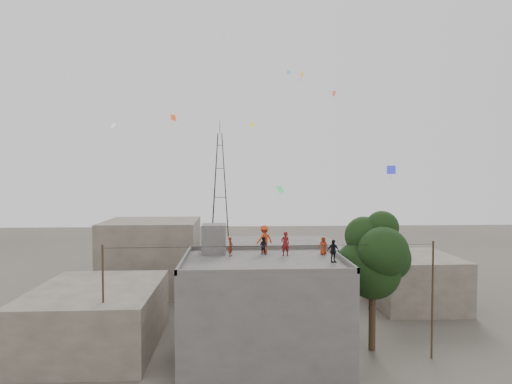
% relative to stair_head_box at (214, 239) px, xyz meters
% --- Properties ---
extents(ground, '(140.00, 140.00, 0.00)m').
position_rel_stair_head_box_xyz_m(ground, '(3.20, -2.60, -7.10)').
color(ground, '#47413A').
rests_on(ground, ground).
extents(main_building, '(10.00, 8.00, 6.10)m').
position_rel_stair_head_box_xyz_m(main_building, '(3.20, -2.60, -4.05)').
color(main_building, '#53504E').
rests_on(main_building, ground).
extents(parapet, '(10.00, 8.00, 0.30)m').
position_rel_stair_head_box_xyz_m(parapet, '(3.20, -2.60, -0.85)').
color(parapet, '#53504E').
rests_on(parapet, main_building).
extents(stair_head_box, '(1.60, 1.80, 2.00)m').
position_rel_stair_head_box_xyz_m(stair_head_box, '(0.00, 0.00, 0.00)').
color(stair_head_box, '#53504E').
rests_on(stair_head_box, main_building).
extents(neighbor_west, '(8.00, 10.00, 4.00)m').
position_rel_stair_head_box_xyz_m(neighbor_west, '(-7.80, -0.60, -5.10)').
color(neighbor_west, '#5A5247').
rests_on(neighbor_west, ground).
extents(neighbor_north, '(12.00, 9.00, 5.00)m').
position_rel_stair_head_box_xyz_m(neighbor_north, '(5.20, 11.40, -4.60)').
color(neighbor_north, '#53504E').
rests_on(neighbor_north, ground).
extents(neighbor_northwest, '(9.00, 8.00, 7.00)m').
position_rel_stair_head_box_xyz_m(neighbor_northwest, '(-6.80, 13.40, -3.60)').
color(neighbor_northwest, '#5A5247').
rests_on(neighbor_northwest, ground).
extents(neighbor_east, '(7.00, 8.00, 4.40)m').
position_rel_stair_head_box_xyz_m(neighbor_east, '(17.20, 7.40, -4.90)').
color(neighbor_east, '#5A5247').
rests_on(neighbor_east, ground).
extents(tree, '(4.90, 4.60, 9.10)m').
position_rel_stair_head_box_xyz_m(tree, '(10.57, -2.00, -1.00)').
color(tree, black).
rests_on(tree, ground).
extents(utility_line, '(20.12, 0.62, 7.40)m').
position_rel_stair_head_box_xyz_m(utility_line, '(3.70, -3.85, -3.27)').
color(utility_line, black).
rests_on(utility_line, ground).
extents(transmission_tower, '(2.97, 2.97, 20.01)m').
position_rel_stair_head_box_xyz_m(transmission_tower, '(-0.80, 37.40, 1.97)').
color(transmission_tower, black).
rests_on(transmission_tower, ground).
extents(person_red_adult, '(0.65, 0.50, 1.60)m').
position_rel_stair_head_box_xyz_m(person_red_adult, '(4.78, -1.12, -0.20)').
color(person_red_adult, maroon).
rests_on(person_red_adult, main_building).
extents(person_orange_child, '(0.69, 0.58, 1.21)m').
position_rel_stair_head_box_xyz_m(person_orange_child, '(7.39, -0.94, -0.40)').
color(person_orange_child, maroon).
rests_on(person_orange_child, main_building).
extents(person_dark_child, '(0.73, 0.70, 1.19)m').
position_rel_stair_head_box_xyz_m(person_dark_child, '(3.36, -0.61, -0.40)').
color(person_dark_child, black).
rests_on(person_dark_child, main_building).
extents(person_dark_adult, '(0.89, 0.58, 1.41)m').
position_rel_stair_head_box_xyz_m(person_dark_adult, '(7.45, -3.50, -0.30)').
color(person_dark_adult, black).
rests_on(person_dark_adult, main_building).
extents(person_orange_adult, '(1.42, 1.20, 1.91)m').
position_rel_stair_head_box_xyz_m(person_orange_adult, '(3.47, -0.04, -0.05)').
color(person_orange_adult, red).
rests_on(person_orange_adult, main_building).
extents(person_red_child, '(0.45, 0.54, 1.27)m').
position_rel_stair_head_box_xyz_m(person_red_child, '(1.14, -1.12, -0.37)').
color(person_red_child, maroon).
rests_on(person_red_child, main_building).
extents(kites, '(21.32, 15.01, 10.91)m').
position_rel_stair_head_box_xyz_m(kites, '(4.64, 3.77, 9.14)').
color(kites, '#EF3E19').
rests_on(kites, ground).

